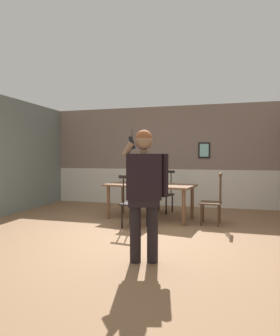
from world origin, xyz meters
The scene contains 7 objects.
ground_plane centered at (0.00, 0.00, 0.00)m, with size 7.33×7.33×0.00m, color #846042.
room_back_partition centered at (0.00, 3.33, 1.29)m, with size 6.55×0.17×2.69m.
dining_table centered at (-0.02, 1.50, 0.66)m, with size 1.97×1.14×0.75m.
chair_near_window centered at (-0.14, 0.68, 0.47)m, with size 0.51×0.51×1.00m.
chair_by_doorway centered at (1.29, 1.31, 0.47)m, with size 0.43×0.43×1.02m.
chair_at_table_head centered at (0.10, 2.32, 0.47)m, with size 0.54×0.54×1.00m.
person_figure centered at (0.50, -1.01, 0.97)m, with size 0.57×0.34×1.67m.
Camera 1 is at (1.42, -4.54, 1.34)m, focal length 31.16 mm.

